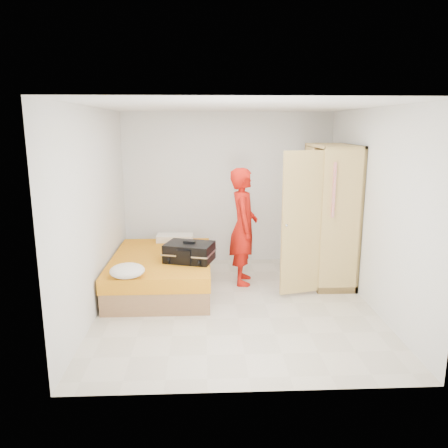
{
  "coord_description": "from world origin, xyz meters",
  "views": [
    {
      "loc": [
        -0.41,
        -5.53,
        2.37
      ],
      "look_at": [
        -0.13,
        0.53,
        1.0
      ],
      "focal_mm": 35.0,
      "sensor_mm": 36.0,
      "label": 1
    }
  ],
  "objects_px": {
    "bed": "(162,272)",
    "person": "(243,226)",
    "round_cushion": "(127,271)",
    "suitcase": "(189,252)",
    "wardrobe": "(328,218)"
  },
  "relations": [
    {
      "from": "person",
      "to": "suitcase",
      "type": "height_order",
      "value": "person"
    },
    {
      "from": "suitcase",
      "to": "round_cushion",
      "type": "relative_size",
      "value": 1.75
    },
    {
      "from": "suitcase",
      "to": "bed",
      "type": "bearing_deg",
      "value": 165.98
    },
    {
      "from": "bed",
      "to": "wardrobe",
      "type": "bearing_deg",
      "value": 4.54
    },
    {
      "from": "bed",
      "to": "round_cushion",
      "type": "distance_m",
      "value": 1.02
    },
    {
      "from": "wardrobe",
      "to": "round_cushion",
      "type": "bearing_deg",
      "value": -158.93
    },
    {
      "from": "wardrobe",
      "to": "person",
      "type": "distance_m",
      "value": 1.28
    },
    {
      "from": "wardrobe",
      "to": "person",
      "type": "xyz_separation_m",
      "value": [
        -1.28,
        0.01,
        -0.11
      ]
    },
    {
      "from": "wardrobe",
      "to": "round_cushion",
      "type": "xyz_separation_m",
      "value": [
        -2.84,
        -1.1,
        -0.41
      ]
    },
    {
      "from": "bed",
      "to": "person",
      "type": "height_order",
      "value": "person"
    },
    {
      "from": "person",
      "to": "suitcase",
      "type": "bearing_deg",
      "value": 123.43
    },
    {
      "from": "bed",
      "to": "person",
      "type": "bearing_deg",
      "value": 9.74
    },
    {
      "from": "wardrobe",
      "to": "person",
      "type": "relative_size",
      "value": 1.19
    },
    {
      "from": "person",
      "to": "round_cushion",
      "type": "relative_size",
      "value": 4.0
    },
    {
      "from": "person",
      "to": "round_cushion",
      "type": "distance_m",
      "value": 1.94
    }
  ]
}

